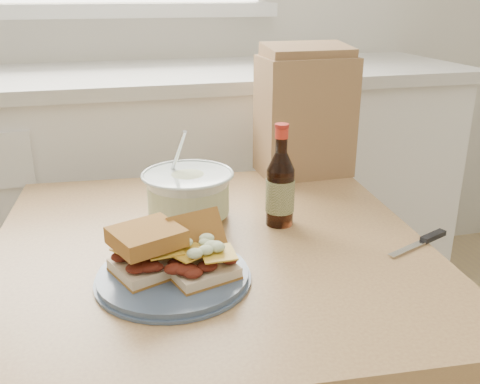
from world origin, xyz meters
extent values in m
cube|color=white|center=(0.00, 1.70, 0.45)|extent=(2.40, 0.60, 0.90)
cube|color=silver|center=(0.00, 1.70, 0.92)|extent=(2.50, 0.64, 0.04)
cube|color=tan|center=(0.16, 0.81, 0.70)|extent=(0.93, 0.93, 0.04)
cube|color=tan|center=(-0.19, 1.23, 0.34)|extent=(0.06, 0.06, 0.68)
cube|color=tan|center=(0.57, 1.16, 0.34)|extent=(0.06, 0.06, 0.68)
cylinder|color=#44556E|center=(0.06, 0.69, 0.72)|extent=(0.26, 0.26, 0.02)
cube|color=beige|center=(0.02, 0.70, 0.74)|extent=(0.14, 0.13, 0.02)
cube|color=gold|center=(0.02, 0.70, 0.78)|extent=(0.08, 0.08, 0.00)
cube|color=#9E6129|center=(0.02, 0.70, 0.80)|extent=(0.14, 0.13, 0.03)
cube|color=beige|center=(0.11, 0.66, 0.74)|extent=(0.13, 0.12, 0.02)
cube|color=gold|center=(0.11, 0.66, 0.78)|extent=(0.08, 0.08, 0.00)
cube|color=#9E6129|center=(0.11, 0.72, 0.78)|extent=(0.12, 0.10, 0.09)
cone|color=silver|center=(0.14, 0.95, 0.77)|extent=(0.19, 0.19, 0.10)
cylinder|color=white|center=(0.14, 0.95, 0.76)|extent=(0.18, 0.18, 0.07)
torus|color=silver|center=(0.14, 0.95, 0.82)|extent=(0.20, 0.20, 0.01)
cylinder|color=silver|center=(0.12, 0.98, 0.85)|extent=(0.04, 0.08, 0.13)
cylinder|color=black|center=(0.32, 0.87, 0.78)|extent=(0.06, 0.06, 0.12)
cone|color=black|center=(0.32, 0.87, 0.86)|extent=(0.06, 0.06, 0.04)
cylinder|color=black|center=(0.32, 0.87, 0.90)|extent=(0.02, 0.02, 0.05)
cylinder|color=red|center=(0.32, 0.87, 0.92)|extent=(0.03, 0.03, 0.02)
cylinder|color=#B12720|center=(0.32, 0.87, 0.93)|extent=(0.03, 0.03, 0.01)
cylinder|color=#323D1E|center=(0.32, 0.87, 0.78)|extent=(0.06, 0.06, 0.07)
cube|color=silver|center=(0.53, 0.68, 0.72)|extent=(0.11, 0.06, 0.00)
cube|color=black|center=(0.60, 0.71, 0.72)|extent=(0.07, 0.04, 0.01)
cube|color=#9A794A|center=(0.50, 1.18, 0.87)|extent=(0.24, 0.16, 0.31)
camera|label=1|loc=(-0.04, -0.13, 1.19)|focal=40.00mm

